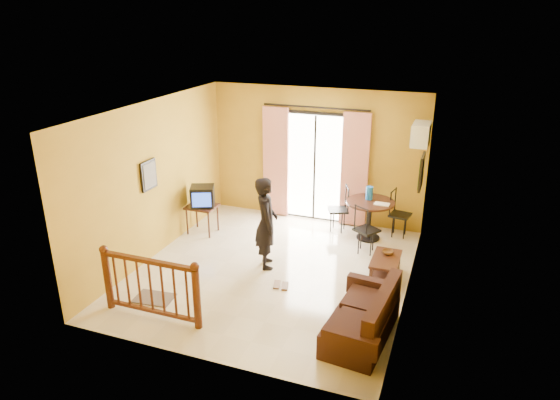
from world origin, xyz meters
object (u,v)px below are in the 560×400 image
(coffee_table, at_px, (385,264))
(standing_person, at_px, (266,223))
(dining_table, at_px, (370,209))
(sofa, at_px, (365,320))
(television, at_px, (203,196))

(coffee_table, relative_size, standing_person, 0.49)
(dining_table, height_order, sofa, dining_table)
(television, bearing_deg, coffee_table, -31.89)
(coffee_table, bearing_deg, sofa, -90.04)
(coffee_table, distance_m, standing_person, 2.13)
(dining_table, relative_size, standing_person, 0.57)
(television, bearing_deg, dining_table, -7.92)
(sofa, bearing_deg, television, 153.87)
(television, height_order, standing_person, standing_person)
(dining_table, distance_m, sofa, 3.26)
(television, distance_m, standing_person, 1.90)
(television, distance_m, dining_table, 3.29)
(television, relative_size, coffee_table, 0.72)
(coffee_table, height_order, standing_person, standing_person)
(television, bearing_deg, sofa, -55.44)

